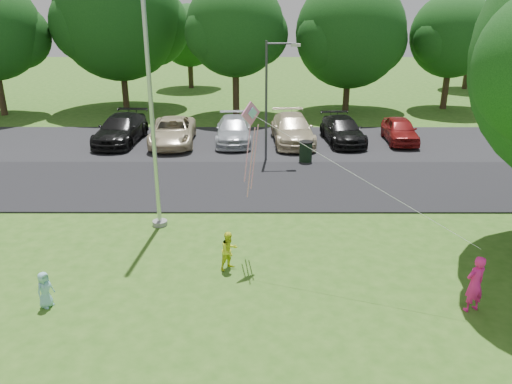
{
  "coord_description": "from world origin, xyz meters",
  "views": [
    {
      "loc": [
        -0.18,
        -10.54,
        7.18
      ],
      "look_at": [
        -0.21,
        4.0,
        1.6
      ],
      "focal_mm": 35.0,
      "sensor_mm": 36.0,
      "label": 1
    }
  ],
  "objects_px": {
    "woman": "(475,284)",
    "kite": "(255,130)",
    "child_yellow": "(229,251)",
    "child_blue": "(45,290)",
    "flagpole": "(151,104)",
    "street_lamp": "(271,91)",
    "trash_can": "(306,152)"
  },
  "relations": [
    {
      "from": "woman",
      "to": "kite",
      "type": "xyz_separation_m",
      "value": [
        -5.37,
        2.87,
        3.11
      ]
    },
    {
      "from": "child_yellow",
      "to": "child_blue",
      "type": "height_order",
      "value": "child_yellow"
    },
    {
      "from": "child_blue",
      "to": "kite",
      "type": "distance_m",
      "value": 6.78
    },
    {
      "from": "flagpole",
      "to": "child_blue",
      "type": "relative_size",
      "value": 10.44
    },
    {
      "from": "child_blue",
      "to": "woman",
      "type": "bearing_deg",
      "value": -65.11
    },
    {
      "from": "flagpole",
      "to": "child_blue",
      "type": "bearing_deg",
      "value": -111.81
    },
    {
      "from": "street_lamp",
      "to": "woman",
      "type": "xyz_separation_m",
      "value": [
        4.66,
        -12.41,
        -2.59
      ]
    },
    {
      "from": "trash_can",
      "to": "child_blue",
      "type": "distance_m",
      "value": 14.19
    },
    {
      "from": "street_lamp",
      "to": "flagpole",
      "type": "bearing_deg",
      "value": -121.92
    },
    {
      "from": "child_yellow",
      "to": "kite",
      "type": "xyz_separation_m",
      "value": [
        0.72,
        0.82,
        3.29
      ]
    },
    {
      "from": "kite",
      "to": "child_blue",
      "type": "bearing_deg",
      "value": 164.73
    },
    {
      "from": "trash_can",
      "to": "flagpole",
      "type": "bearing_deg",
      "value": -128.27
    },
    {
      "from": "kite",
      "to": "street_lamp",
      "type": "bearing_deg",
      "value": 42.85
    },
    {
      "from": "woman",
      "to": "kite",
      "type": "distance_m",
      "value": 6.84
    },
    {
      "from": "street_lamp",
      "to": "woman",
      "type": "height_order",
      "value": "street_lamp"
    },
    {
      "from": "flagpole",
      "to": "kite",
      "type": "height_order",
      "value": "flagpole"
    },
    {
      "from": "street_lamp",
      "to": "child_blue",
      "type": "bearing_deg",
      "value": -119.47
    },
    {
      "from": "child_yellow",
      "to": "child_blue",
      "type": "bearing_deg",
      "value": 160.8
    },
    {
      "from": "flagpole",
      "to": "child_blue",
      "type": "distance_m",
      "value": 6.41
    },
    {
      "from": "child_yellow",
      "to": "kite",
      "type": "distance_m",
      "value": 3.46
    },
    {
      "from": "street_lamp",
      "to": "kite",
      "type": "bearing_deg",
      "value": -97.97
    },
    {
      "from": "trash_can",
      "to": "kite",
      "type": "height_order",
      "value": "kite"
    },
    {
      "from": "child_yellow",
      "to": "kite",
      "type": "relative_size",
      "value": 0.2
    },
    {
      "from": "trash_can",
      "to": "woman",
      "type": "distance_m",
      "value": 12.51
    },
    {
      "from": "flagpole",
      "to": "kite",
      "type": "distance_m",
      "value": 3.91
    },
    {
      "from": "child_yellow",
      "to": "kite",
      "type": "bearing_deg",
      "value": 6.54
    },
    {
      "from": "street_lamp",
      "to": "child_yellow",
      "type": "distance_m",
      "value": 10.82
    },
    {
      "from": "trash_can",
      "to": "street_lamp",
      "type": "bearing_deg",
      "value": 170.82
    },
    {
      "from": "trash_can",
      "to": "child_blue",
      "type": "relative_size",
      "value": 1.07
    },
    {
      "from": "flagpole",
      "to": "street_lamp",
      "type": "bearing_deg",
      "value": 61.82
    },
    {
      "from": "flagpole",
      "to": "woman",
      "type": "height_order",
      "value": "flagpole"
    },
    {
      "from": "flagpole",
      "to": "woman",
      "type": "bearing_deg",
      "value": -30.13
    }
  ]
}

